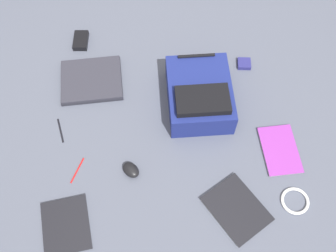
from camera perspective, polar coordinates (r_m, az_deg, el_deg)
ground_plane at (r=2.09m, az=0.31°, el=-0.27°), size 4.01×4.01×0.00m
backpack at (r=2.10m, az=4.32°, el=4.33°), size 0.35×0.43×0.18m
laptop at (r=2.26m, az=-10.66°, el=6.29°), size 0.36×0.32×0.03m
book_blue at (r=1.94m, az=9.41°, el=-11.33°), size 0.34×0.35×0.02m
book_comic at (r=2.10m, az=15.19°, el=-3.25°), size 0.20×0.29×0.02m
book_red at (r=1.95m, az=-14.07°, el=-13.30°), size 0.26×0.30×0.01m
computer_mouse at (r=1.97m, az=-5.26°, el=-6.09°), size 0.11×0.11×0.04m
cable_coil at (r=2.01m, az=17.14°, el=-9.91°), size 0.13×0.13×0.01m
power_brick at (r=2.45m, az=-12.09°, el=11.53°), size 0.08×0.13×0.03m
pen_black at (r=2.15m, az=-14.81°, el=-0.58°), size 0.05×0.14×0.01m
pen_blue at (r=2.03m, az=-12.59°, el=-6.00°), size 0.05×0.13×0.01m
earbud_pouch at (r=2.33m, az=10.45°, el=8.51°), size 0.07×0.07×0.02m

